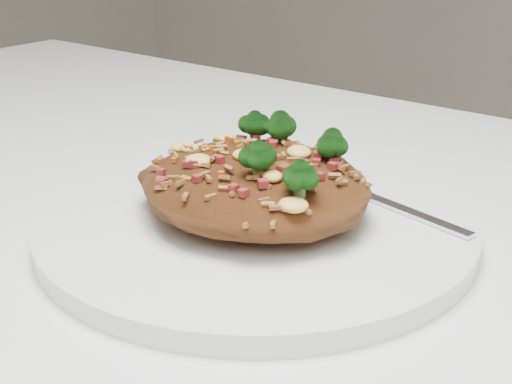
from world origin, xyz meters
The scene contains 4 objects.
dining_table centered at (0.00, 0.00, 0.66)m, with size 1.20×0.80×0.75m.
plate centered at (0.09, 0.04, 0.76)m, with size 0.28×0.28×0.01m, color white.
fried_rice centered at (0.09, 0.04, 0.79)m, with size 0.15×0.14×0.06m.
fork centered at (0.14, 0.10, 0.77)m, with size 0.16×0.05×0.00m.
Camera 1 is at (0.35, -0.30, 0.95)m, focal length 50.00 mm.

